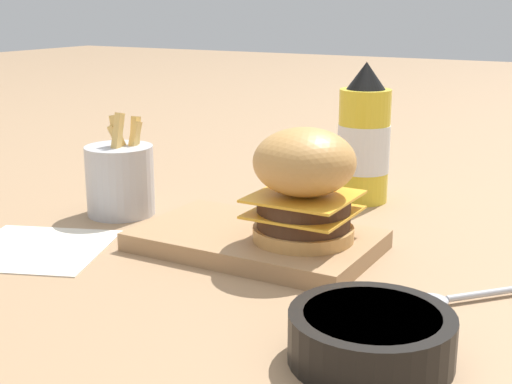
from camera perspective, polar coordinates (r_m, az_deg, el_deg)
name	(u,v)px	position (r m, az deg, el deg)	size (l,w,h in m)	color
ground_plane	(258,244)	(0.89, 0.13, -4.19)	(6.00, 6.00, 0.00)	#9E7A56
serving_board	(256,241)	(0.87, 0.00, -3.91)	(0.29, 0.17, 0.02)	#A37A51
burger	(304,184)	(0.82, 3.87, 0.68)	(0.12, 0.12, 0.13)	tan
ketchup_bottle	(364,141)	(1.07, 8.61, 4.07)	(0.08, 0.08, 0.21)	yellow
fries_basket	(120,179)	(1.02, -10.80, 1.04)	(0.10, 0.10, 0.15)	#B7B7BC
side_bowl	(371,335)	(0.61, 9.19, -11.26)	(0.14, 0.14, 0.04)	black
spoon	(446,299)	(0.74, 15.00, -8.28)	(0.14, 0.15, 0.01)	#B2B2B7
ketchup_puddle	(305,194)	(1.11, 3.91, -0.19)	(0.07, 0.07, 0.00)	#B21E14
parchment_square	(37,248)	(0.91, -17.12, -4.32)	(0.21, 0.21, 0.00)	beige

